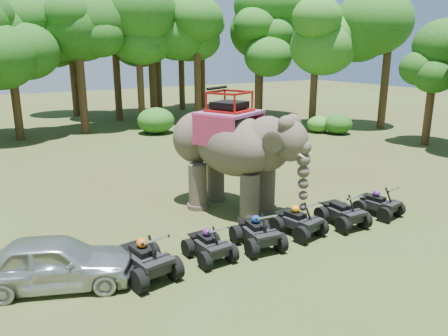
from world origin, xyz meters
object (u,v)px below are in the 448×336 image
Objects in this scene: elephant at (232,151)px; atv_0 at (145,254)px; atv_2 at (258,229)px; atv_1 at (209,241)px; atv_4 at (343,209)px; atv_5 at (379,200)px; parked_car at (54,262)px; atv_3 at (298,217)px.

elephant is 6.00m from atv_0.
atv_0 is 3.69m from atv_2.
elephant is at bearing 46.92° from atv_1.
atv_0 is 1.18× the size of atv_1.
atv_5 is (1.89, -0.01, -0.04)m from atv_4.
elephant is 3.29× the size of atv_2.
atv_1 is at bearing 168.92° from atv_5.
parked_car is (-7.00, -2.40, -1.64)m from elephant.
atv_2 is at bearing -133.45° from elephant.
atv_1 is 0.91× the size of atv_2.
atv_1 is at bearing -179.54° from atv_4.
atv_2 reaches higher than atv_1.
atv_4 reaches higher than atv_1.
atv_2 is (3.69, -0.09, -0.05)m from atv_0.
atv_2 reaches higher than atv_5.
elephant reaches higher than atv_3.
atv_3 is (5.42, -0.00, -0.06)m from atv_0.
atv_0 is 5.43m from atv_3.
atv_3 is (7.62, -0.80, -0.08)m from parked_car.
atv_5 is at bearing 5.94° from atv_2.
atv_2 is at bearing -179.01° from atv_4.
atv_4 is (7.28, -0.22, -0.05)m from atv_0.
atv_3 reaches higher than atv_5.
elephant is 3.68m from atv_3.
parked_car reaches higher than atv_2.
parked_car is at bearing 165.73° from atv_5.
parked_car is 2.66× the size of atv_1.
elephant is at bearing 25.30° from atv_0.
atv_1 is 0.92× the size of atv_4.
atv_2 reaches higher than atv_3.
atv_1 is at bearing -7.87° from atv_0.
parked_car reaches higher than atv_3.
atv_0 is 7.28m from atv_4.
atv_2 is (-1.11, -3.28, -1.71)m from elephant.
atv_2 is at bearing 169.46° from atv_5.
atv_0 is at bearing 170.14° from atv_3.
parked_car is 2.34m from atv_0.
atv_0 is 9.17m from atv_5.
elephant is at bearing 78.61° from atv_2.
atv_4 is (3.59, -0.13, -0.01)m from atv_2.
atv_3 is (0.62, -3.19, -1.72)m from elephant.
atv_1 is at bearing -176.33° from atv_2.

